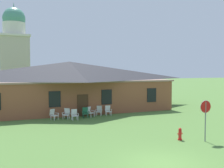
{
  "coord_description": "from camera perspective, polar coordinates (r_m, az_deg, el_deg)",
  "views": [
    {
      "loc": [
        -7.01,
        -10.89,
        4.57
      ],
      "look_at": [
        0.92,
        8.67,
        3.39
      ],
      "focal_mm": 43.18,
      "sensor_mm": 36.0,
      "label": 1
    }
  ],
  "objects": [
    {
      "name": "lawn_chair_far_side",
      "position": [
        26.57,
        -2.77,
        -5.62
      ],
      "size": [
        0.83,
        0.86,
        0.96
      ],
      "color": "silver",
      "rests_on": "ground"
    },
    {
      "name": "lawn_chair_right_end",
      "position": [
        25.93,
        -4.7,
        -5.85
      ],
      "size": [
        0.83,
        0.86,
        0.96
      ],
      "color": "silver",
      "rests_on": "ground"
    },
    {
      "name": "lawn_chair_near_door",
      "position": [
        25.22,
        -9.61,
        -6.14
      ],
      "size": [
        0.83,
        0.86,
        0.96
      ],
      "color": "white",
      "rests_on": "ground"
    },
    {
      "name": "dome_tower",
      "position": [
        50.68,
        -19.92,
        6.09
      ],
      "size": [
        5.18,
        5.18,
        16.23
      ],
      "color": "#BCB29E",
      "rests_on": "ground"
    },
    {
      "name": "lawn_chair_middle",
      "position": [
        25.55,
        -5.65,
        -5.99
      ],
      "size": [
        0.72,
        0.77,
        0.96
      ],
      "color": "#28704C",
      "rests_on": "ground"
    },
    {
      "name": "brick_building",
      "position": [
        31.02,
        -8.96,
        -0.2
      ],
      "size": [
        21.58,
        10.4,
        5.41
      ],
      "color": "brown",
      "rests_on": "ground"
    },
    {
      "name": "fire_hydrant",
      "position": [
        18.13,
        14.2,
        -10.27
      ],
      "size": [
        0.36,
        0.28,
        0.79
      ],
      "color": "red",
      "rests_on": "ground"
    },
    {
      "name": "ground_plane",
      "position": [
        13.73,
        10.51,
        -16.29
      ],
      "size": [
        200.0,
        200.0,
        0.0
      ],
      "primitive_type": "plane",
      "color": "#517A38"
    },
    {
      "name": "lawn_chair_left_end",
      "position": [
        24.55,
        -7.95,
        -6.38
      ],
      "size": [
        0.66,
        0.68,
        0.96
      ],
      "color": "white",
      "rests_on": "ground"
    },
    {
      "name": "lawn_chair_by_porch",
      "position": [
        24.95,
        -12.27,
        -6.27
      ],
      "size": [
        0.84,
        0.86,
        0.96
      ],
      "color": "silver",
      "rests_on": "ground"
    },
    {
      "name": "lawn_chair_under_eave",
      "position": [
        26.69,
        -0.84,
        -5.58
      ],
      "size": [
        0.7,
        0.73,
        0.96
      ],
      "color": "white",
      "rests_on": "ground"
    },
    {
      "name": "stop_sign",
      "position": [
        17.99,
        19.2,
        -5.65
      ],
      "size": [
        0.81,
        0.07,
        2.61
      ],
      "color": "slate",
      "rests_on": "ground"
    }
  ]
}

